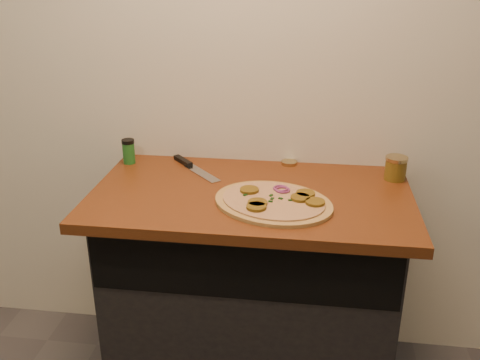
# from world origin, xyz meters

# --- Properties ---
(cabinet) EXTENTS (1.10, 0.60, 0.86)m
(cabinet) POSITION_xyz_m (0.00, 1.45, 0.43)
(cabinet) COLOR black
(cabinet) RESTS_ON ground
(countertop) EXTENTS (1.20, 0.70, 0.04)m
(countertop) POSITION_xyz_m (0.00, 1.42, 0.88)
(countertop) COLOR brown
(countertop) RESTS_ON cabinet
(pizza) EXTENTS (0.56, 0.56, 0.03)m
(pizza) POSITION_xyz_m (0.09, 1.32, 0.91)
(pizza) COLOR tan
(pizza) RESTS_ON countertop
(chefs_knife) EXTENTS (0.25, 0.26, 0.02)m
(chefs_knife) POSITION_xyz_m (-0.27, 1.62, 0.91)
(chefs_knife) COLOR #B7BAC1
(chefs_knife) RESTS_ON countertop
(mason_jar_lid) EXTENTS (0.09, 0.09, 0.01)m
(mason_jar_lid) POSITION_xyz_m (0.13, 1.72, 0.91)
(mason_jar_lid) COLOR tan
(mason_jar_lid) RESTS_ON countertop
(salsa_jar) EXTENTS (0.09, 0.09, 0.09)m
(salsa_jar) POSITION_xyz_m (0.55, 1.61, 0.95)
(salsa_jar) COLOR maroon
(salsa_jar) RESTS_ON countertop
(spice_shaker) EXTENTS (0.05, 0.05, 0.11)m
(spice_shaker) POSITION_xyz_m (-0.55, 1.64, 0.95)
(spice_shaker) COLOR #206624
(spice_shaker) RESTS_ON countertop
(flour_spill) EXTENTS (0.18, 0.18, 0.00)m
(flour_spill) POSITION_xyz_m (0.17, 1.40, 0.90)
(flour_spill) COLOR silver
(flour_spill) RESTS_ON countertop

